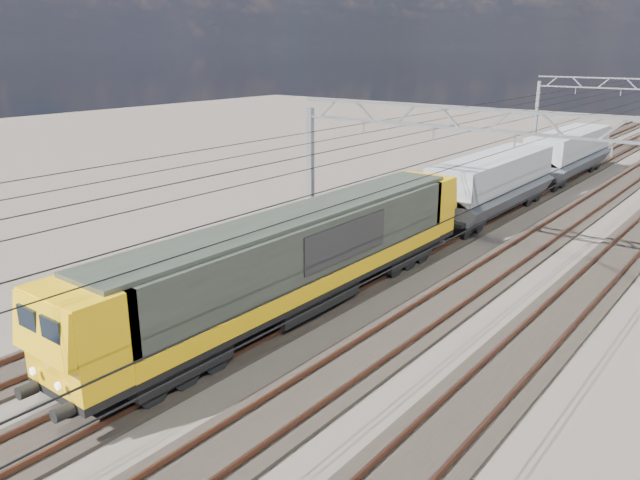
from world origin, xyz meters
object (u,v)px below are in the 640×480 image
Objects in this scene: hopper_wagon_lead at (493,181)px; trackside_cabinet at (72,295)px; catenary_gantry_mid at (469,178)px; locomotive at (302,255)px; hopper_wagon_mid at (568,151)px.

trackside_cabinet is at bearing -104.68° from hopper_wagon_lead.
catenary_gantry_mid is 0.94× the size of locomotive.
locomotive is at bearing 30.43° from trackside_cabinet.
hopper_wagon_mid is 38.20m from trackside_cabinet.
hopper_wagon_lead is at bearing -90.00° from hopper_wagon_mid.
locomotive is (-2.00, -9.92, -1.58)m from catenary_gantry_mid.
trackside_cabinet is (-8.15, -15.71, -2.88)m from catenary_gantry_mid.
catenary_gantry_mid reaches higher than locomotive.
catenary_gantry_mid is at bearing -75.57° from hopper_wagon_lead.
hopper_wagon_lead is 1.00× the size of hopper_wagon_mid.
hopper_wagon_lead is at bearing 104.43° from catenary_gantry_mid.
catenary_gantry_mid is 8.20m from hopper_wagon_lead.
catenary_gantry_mid reaches higher than hopper_wagon_lead.
trackside_cabinet is (-6.15, -37.68, -1.20)m from hopper_wagon_mid.
catenary_gantry_mid is 14.76× the size of trackside_cabinet.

